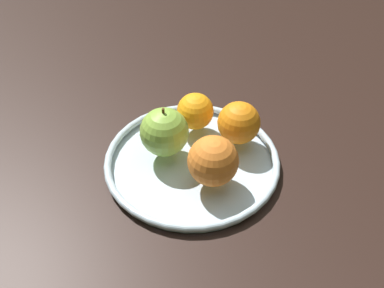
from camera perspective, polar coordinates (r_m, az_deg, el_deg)
ground_plane at (r=79.16cm, az=0.00°, el=-3.60°), size 129.32×129.32×4.00cm
fruit_bowl at (r=77.07cm, az=0.00°, el=-2.11°), size 28.79×28.79×1.80cm
apple at (r=75.15cm, az=-3.39°, el=1.47°), size 7.96×7.96×8.76cm
orange_back_left at (r=77.72cm, az=5.72°, el=2.58°), size 7.16×7.16×7.16cm
orange_center at (r=70.41cm, az=2.58°, el=-2.08°), size 7.83×7.83×7.83cm
orange_front_left at (r=80.32cm, az=0.28°, el=4.01°), size 6.35×6.35×6.35cm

